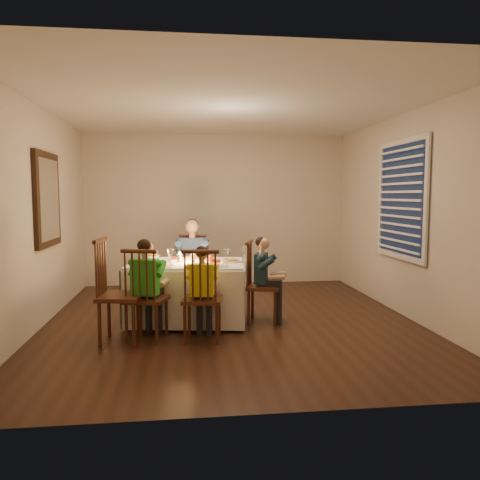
{
  "coord_description": "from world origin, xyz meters",
  "views": [
    {
      "loc": [
        -0.57,
        -5.65,
        1.56
      ],
      "look_at": [
        0.13,
        0.15,
        0.99
      ],
      "focal_mm": 35.0,
      "sensor_mm": 36.0,
      "label": 1
    }
  ],
  "objects": [
    {
      "name": "wall_left",
      "position": [
        -2.25,
        0.0,
        1.3
      ],
      "size": [
        0.02,
        5.0,
        2.6
      ],
      "primitive_type": "cube",
      "color": "beige",
      "rests_on": "ground"
    },
    {
      "name": "chair_near_right",
      "position": [
        -0.38,
        -0.73,
        0.0
      ],
      "size": [
        0.47,
        0.45,
        1.0
      ],
      "primitive_type": null,
      "rotation": [
        0.0,
        0.0,
        2.99
      ],
      "color": "#3D1D10",
      "rests_on": "ground"
    },
    {
      "name": "chair_extra",
      "position": [
        -1.24,
        -0.68,
        0.0
      ],
      "size": [
        0.48,
        0.5,
        1.11
      ],
      "primitive_type": null,
      "rotation": [
        0.0,
        0.0,
        1.47
      ],
      "color": "#3D1D10",
      "rests_on": "ground"
    },
    {
      "name": "wall_back",
      "position": [
        0.0,
        2.5,
        1.3
      ],
      "size": [
        4.5,
        0.02,
        2.6
      ],
      "primitive_type": "cube",
      "color": "beige",
      "rests_on": "ground"
    },
    {
      "name": "child_teal",
      "position": [
        0.39,
        -0.11,
        0.0
      ],
      "size": [
        0.4,
        0.42,
        1.05
      ],
      "primitive_type": null,
      "rotation": [
        0.0,
        0.0,
        1.29
      ],
      "color": "#182E3C",
      "rests_on": "ground"
    },
    {
      "name": "setting_adult",
      "position": [
        -0.49,
        0.33,
        0.75
      ],
      "size": [
        0.29,
        0.29,
        0.02
      ],
      "primitive_type": "cylinder",
      "rotation": [
        0.0,
        0.0,
        -0.14
      ],
      "color": "white",
      "rests_on": "dining_table"
    },
    {
      "name": "setting_yellow",
      "position": [
        -0.26,
        -0.32,
        0.75
      ],
      "size": [
        0.29,
        0.29,
        0.02
      ],
      "primitive_type": "cylinder",
      "rotation": [
        0.0,
        0.0,
        -0.14
      ],
      "color": "white",
      "rests_on": "dining_table"
    },
    {
      "name": "setting_teal",
      "position": [
        -0.0,
        0.01,
        0.75
      ],
      "size": [
        0.29,
        0.29,
        0.02
      ],
      "primitive_type": "cylinder",
      "rotation": [
        0.0,
        0.0,
        -0.14
      ],
      "color": "white",
      "rests_on": "dining_table"
    },
    {
      "name": "wall_right",
      "position": [
        2.25,
        0.0,
        1.3
      ],
      "size": [
        0.02,
        5.0,
        2.6
      ],
      "primitive_type": "cube",
      "color": "beige",
      "rests_on": "ground"
    },
    {
      "name": "chair_adult",
      "position": [
        -0.46,
        0.79,
        0.0
      ],
      "size": [
        0.43,
        0.42,
        1.0
      ],
      "primitive_type": null,
      "rotation": [
        0.0,
        0.0,
        -0.06
      ],
      "color": "#3D1D10",
      "rests_on": "ground"
    },
    {
      "name": "wall_mirror",
      "position": [
        -2.22,
        0.3,
        1.5
      ],
      "size": [
        0.06,
        0.95,
        1.15
      ],
      "color": "black",
      "rests_on": "wall_left"
    },
    {
      "name": "orange_fruit",
      "position": [
        -0.25,
        0.07,
        0.78
      ],
      "size": [
        0.08,
        0.08,
        0.08
      ],
      "primitive_type": "sphere",
      "color": "#F05514",
      "rests_on": "dining_table"
    },
    {
      "name": "chair_near_left",
      "position": [
        -0.98,
        -0.63,
        0.0
      ],
      "size": [
        0.51,
        0.5,
        1.0
      ],
      "primitive_type": null,
      "rotation": [
        0.0,
        0.0,
        2.85
      ],
      "color": "#3D1D10",
      "rests_on": "ground"
    },
    {
      "name": "adult",
      "position": [
        -0.46,
        0.79,
        0.0
      ],
      "size": [
        0.47,
        0.43,
        1.23
      ],
      "primitive_type": null,
      "rotation": [
        0.0,
        0.0,
        -0.06
      ],
      "color": "#314A7B",
      "rests_on": "ground"
    },
    {
      "name": "ground",
      "position": [
        0.0,
        0.0,
        0.0
      ],
      "size": [
        5.0,
        5.0,
        0.0
      ],
      "primitive_type": "plane",
      "color": "black",
      "rests_on": "ground"
    },
    {
      "name": "squash",
      "position": [
        -1.06,
        0.43,
        0.78
      ],
      "size": [
        0.09,
        0.09,
        0.09
      ],
      "primitive_type": "sphere",
      "color": "gold",
      "rests_on": "dining_table"
    },
    {
      "name": "setting_green",
      "position": [
        -0.9,
        -0.23,
        0.75
      ],
      "size": [
        0.29,
        0.29,
        0.02
      ],
      "primitive_type": "cylinder",
      "rotation": [
        0.0,
        0.0,
        -0.14
      ],
      "color": "white",
      "rests_on": "dining_table"
    },
    {
      "name": "window_blinds",
      "position": [
        2.21,
        0.1,
        1.5
      ],
      "size": [
        0.07,
        1.34,
        1.54
      ],
      "color": "#0C1833",
      "rests_on": "wall_right"
    },
    {
      "name": "child_yellow",
      "position": [
        -0.38,
        -0.73,
        0.0
      ],
      "size": [
        0.37,
        0.35,
        1.02
      ],
      "primitive_type": null,
      "rotation": [
        0.0,
        0.0,
        2.99
      ],
      "color": "yellow",
      "rests_on": "ground"
    },
    {
      "name": "chair_end",
      "position": [
        0.39,
        -0.11,
        0.0
      ],
      "size": [
        0.49,
        0.5,
        1.0
      ],
      "primitive_type": null,
      "rotation": [
        0.0,
        0.0,
        1.29
      ],
      "color": "#3D1D10",
      "rests_on": "ground"
    },
    {
      "name": "child_green",
      "position": [
        -0.98,
        -0.63,
        0.0
      ],
      "size": [
        0.45,
        0.43,
        1.09
      ],
      "primitive_type": null,
      "rotation": [
        0.0,
        0.0,
        2.85
      ],
      "color": "green",
      "rests_on": "ground"
    },
    {
      "name": "candle_right",
      "position": [
        -0.46,
        0.05,
        0.79
      ],
      "size": [
        0.06,
        0.06,
        0.1
      ],
      "primitive_type": "cylinder",
      "color": "white",
      "rests_on": "dining_table"
    },
    {
      "name": "candle_left",
      "position": [
        -0.63,
        0.07,
        0.79
      ],
      "size": [
        0.06,
        0.06,
        0.1
      ],
      "primitive_type": "cylinder",
      "color": "white",
      "rests_on": "dining_table"
    },
    {
      "name": "ceiling",
      "position": [
        0.0,
        0.0,
        2.6
      ],
      "size": [
        5.0,
        5.0,
        0.0
      ],
      "primitive_type": "plane",
      "color": "white",
      "rests_on": "wall_back"
    },
    {
      "name": "dining_table",
      "position": [
        -0.53,
        0.06,
        0.52
      ],
      "size": [
        1.54,
        1.21,
        0.71
      ],
      "rotation": [
        0.0,
        0.0,
        -0.14
      ],
      "color": "white",
      "rests_on": "ground"
    },
    {
      "name": "serving_bowl",
      "position": [
        -0.98,
        0.43,
        0.76
      ],
      "size": [
        0.24,
        0.24,
        0.05
      ],
      "primitive_type": "imported",
      "rotation": [
        0.0,
        0.0,
        -0.34
      ],
      "color": "white",
      "rests_on": "dining_table"
    }
  ]
}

